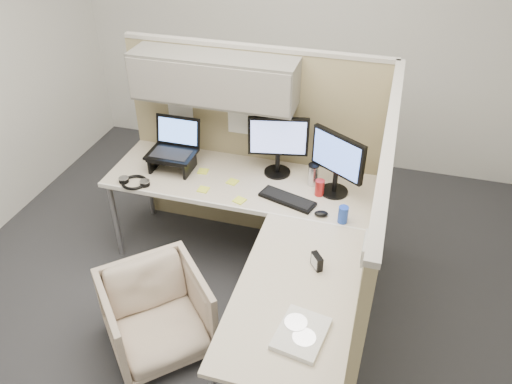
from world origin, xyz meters
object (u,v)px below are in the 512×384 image
(monitor_left, at_px, (278,141))
(keyboard, at_px, (287,199))
(desk, at_px, (254,222))
(office_chair, at_px, (156,311))

(monitor_left, bearing_deg, keyboard, -76.30)
(desk, relative_size, monitor_left, 4.29)
(office_chair, relative_size, monitor_left, 1.37)
(keyboard, bearing_deg, desk, -107.25)
(desk, bearing_deg, keyboard, 55.69)
(keyboard, bearing_deg, monitor_left, 132.37)
(monitor_left, bearing_deg, desk, -102.97)
(monitor_left, bearing_deg, office_chair, -124.28)
(office_chair, height_order, keyboard, keyboard)
(office_chair, bearing_deg, monitor_left, 24.11)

